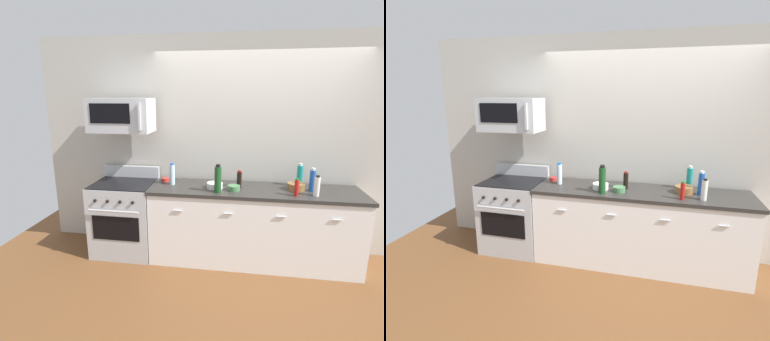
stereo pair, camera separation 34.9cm
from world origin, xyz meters
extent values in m
plane|color=brown|center=(0.00, 0.00, 0.00)|extent=(6.65, 6.65, 0.00)
cube|color=#B7B2A8|center=(0.00, 0.41, 1.35)|extent=(5.54, 0.10, 2.70)
cube|color=white|center=(0.00, 0.00, 0.44)|extent=(2.42, 0.62, 0.88)
cube|color=#2D2B28|center=(0.00, 0.00, 0.90)|extent=(2.45, 0.65, 0.04)
cube|color=black|center=(0.00, -0.28, 0.05)|extent=(2.42, 0.02, 0.10)
cylinder|color=silver|center=(-0.85, -0.32, 0.72)|extent=(0.10, 0.02, 0.02)
cylinder|color=silver|center=(-0.28, -0.32, 0.72)|extent=(0.10, 0.02, 0.02)
cylinder|color=silver|center=(0.28, -0.32, 0.72)|extent=(0.10, 0.02, 0.02)
cylinder|color=silver|center=(0.85, -0.32, 0.72)|extent=(0.10, 0.02, 0.02)
cube|color=#B7BABF|center=(-1.60, 0.00, 0.46)|extent=(0.76, 0.64, 0.91)
cube|color=black|center=(-1.60, -0.32, 0.45)|extent=(0.58, 0.01, 0.30)
cylinder|color=#B7BABF|center=(-1.60, -0.35, 0.68)|extent=(0.61, 0.02, 0.02)
cube|color=#B7BABF|center=(-1.60, 0.29, 0.99)|extent=(0.76, 0.06, 0.16)
cube|color=black|center=(-1.60, 0.00, 0.92)|extent=(0.73, 0.61, 0.01)
cylinder|color=black|center=(-1.83, -0.33, 0.79)|extent=(0.04, 0.02, 0.04)
cylinder|color=black|center=(-1.68, -0.33, 0.79)|extent=(0.04, 0.02, 0.04)
cylinder|color=black|center=(-1.53, -0.33, 0.79)|extent=(0.04, 0.02, 0.04)
cylinder|color=black|center=(-1.37, -0.33, 0.79)|extent=(0.04, 0.02, 0.04)
cube|color=#B7BABF|center=(-1.60, 0.05, 1.75)|extent=(0.74, 0.40, 0.40)
cube|color=black|center=(-1.66, -0.15, 1.78)|extent=(0.48, 0.01, 0.22)
cube|color=#B7BABF|center=(-1.30, -0.17, 1.75)|extent=(0.02, 0.04, 0.30)
cylinder|color=#B21914|center=(0.44, -0.19, 1.01)|extent=(0.05, 0.05, 0.18)
cylinder|color=#19721E|center=(0.44, -0.19, 1.11)|extent=(0.03, 0.03, 0.02)
cylinder|color=#197F7A|center=(0.54, 0.19, 1.05)|extent=(0.07, 0.07, 0.26)
cylinder|color=beige|center=(0.54, 0.19, 1.19)|extent=(0.04, 0.04, 0.03)
cylinder|color=silver|center=(-0.98, 0.03, 1.04)|extent=(0.06, 0.06, 0.24)
cylinder|color=blue|center=(-0.98, 0.03, 1.18)|extent=(0.04, 0.04, 0.02)
cylinder|color=#19471E|center=(-0.41, -0.19, 1.07)|extent=(0.08, 0.08, 0.29)
cylinder|color=black|center=(-0.41, -0.19, 1.23)|extent=(0.05, 0.05, 0.03)
cylinder|color=black|center=(-0.18, 0.04, 1.01)|extent=(0.06, 0.06, 0.19)
cylinder|color=maroon|center=(-0.18, 0.04, 1.12)|extent=(0.04, 0.04, 0.02)
cylinder|color=#1E4CA5|center=(0.64, 0.02, 1.04)|extent=(0.06, 0.06, 0.25)
cylinder|color=silver|center=(0.64, 0.02, 1.18)|extent=(0.04, 0.04, 0.02)
cylinder|color=silver|center=(0.65, -0.16, 1.03)|extent=(0.06, 0.06, 0.21)
cylinder|color=black|center=(0.65, -0.16, 1.14)|extent=(0.04, 0.04, 0.02)
cylinder|color=#B72D28|center=(-1.11, 0.16, 0.94)|extent=(0.10, 0.10, 0.04)
torus|color=#B72D28|center=(-1.11, 0.16, 0.96)|extent=(0.10, 0.10, 0.01)
cylinder|color=#B72D28|center=(-1.11, 0.16, 0.92)|extent=(0.06, 0.06, 0.01)
cylinder|color=#477A4C|center=(-0.24, -0.09, 0.95)|extent=(0.14, 0.14, 0.06)
torus|color=#477A4C|center=(-0.24, -0.09, 0.98)|extent=(0.14, 0.14, 0.01)
cylinder|color=#477A4C|center=(-0.24, -0.09, 0.92)|extent=(0.08, 0.08, 0.01)
cylinder|color=brown|center=(0.47, 0.04, 0.96)|extent=(0.20, 0.20, 0.08)
torus|color=brown|center=(0.47, 0.04, 0.99)|extent=(0.20, 0.20, 0.01)
cylinder|color=brown|center=(0.47, 0.04, 0.93)|extent=(0.11, 0.11, 0.01)
cylinder|color=white|center=(-0.46, -0.05, 0.95)|extent=(0.18, 0.18, 0.07)
torus|color=white|center=(-0.46, -0.05, 0.98)|extent=(0.18, 0.18, 0.01)
cylinder|color=white|center=(-0.46, -0.05, 0.92)|extent=(0.10, 0.10, 0.01)
camera|label=1|loc=(-0.19, -3.47, 2.00)|focal=28.52mm
camera|label=2|loc=(0.15, -3.40, 2.00)|focal=28.52mm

